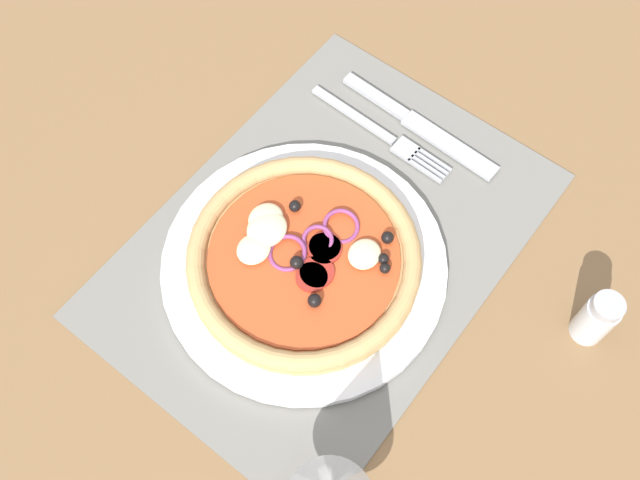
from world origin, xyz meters
TOP-DOWN VIEW (x-y plane):
  - ground_plane at (0.00, 0.00)cm, footprint 190.00×140.00cm
  - placemat at (0.00, 0.00)cm, footprint 44.75×31.93cm
  - plate at (3.61, 0.35)cm, footprint 27.99×27.99cm
  - pizza at (3.56, 0.26)cm, footprint 22.68×22.68cm
  - fork at (-13.92, -2.59)cm, footprint 2.38×18.04cm
  - knife at (-17.31, -0.53)cm, footprint 2.43×20.05cm
  - pepper_shaker at (-7.77, 25.15)cm, footprint 3.20×3.20cm

SIDE VIEW (x-z plane):
  - ground_plane at x=0.00cm, z-range -2.40..0.00cm
  - placemat at x=0.00cm, z-range 0.00..0.40cm
  - fork at x=-13.92cm, z-range 0.40..0.84cm
  - knife at x=-17.31cm, z-range 0.35..0.96cm
  - plate at x=3.61cm, z-range 0.40..1.47cm
  - pizza at x=3.56cm, z-range 1.27..3.88cm
  - pepper_shaker at x=-7.77cm, z-range -0.10..6.60cm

